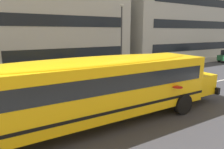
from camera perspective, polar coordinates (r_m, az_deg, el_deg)
The scene contains 6 objects.
ground_plane at distance 10.93m, azimuth -7.70°, elevation -9.69°, with size 400.00×400.00×0.00m, color #38383D.
sidewalk_far at distance 18.68m, azimuth -17.60°, elevation -0.85°, with size 120.00×3.00×0.01m, color gray.
lane_centreline at distance 10.93m, azimuth -7.70°, elevation -9.68°, with size 110.00×0.16×0.01m, color silver.
school_bus at distance 8.67m, azimuth -4.22°, elevation -3.03°, with size 13.46×3.18×3.01m.
street_lamp at distance 20.36m, azimuth 2.80°, elevation 12.98°, with size 0.44×0.44×6.80m.
apartment_block_far_centre at distance 26.35m, azimuth -16.77°, elevation 17.43°, with size 14.70×12.29×13.30m.
Camera 1 is at (-3.76, -9.42, 4.08)m, focal length 31.36 mm.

